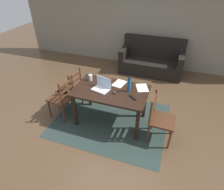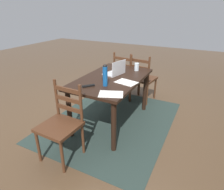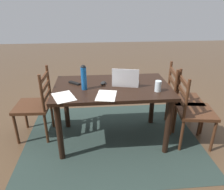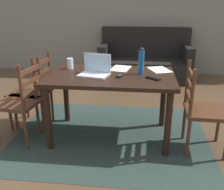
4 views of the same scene
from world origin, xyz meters
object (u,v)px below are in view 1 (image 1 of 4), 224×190
(chair_left_far, at_px, (71,89))
(tv_remote, at_px, (133,97))
(couch, at_px, (151,61))
(chair_right_near, at_px, (160,119))
(dining_table, at_px, (111,95))
(computer_mouse, at_px, (115,92))
(drinking_glass, at_px, (90,78))
(chair_left_near, at_px, (62,98))
(water_bottle, at_px, (129,84))
(laptop, at_px, (102,86))

(chair_left_far, relative_size, tv_remote, 5.59)
(couch, bearing_deg, chair_right_near, -77.47)
(dining_table, relative_size, couch, 0.79)
(chair_left_far, bearing_deg, chair_right_near, -9.54)
(couch, height_order, computer_mouse, couch)
(chair_right_near, relative_size, tv_remote, 5.59)
(drinking_glass, bearing_deg, chair_left_near, -141.75)
(dining_table, bearing_deg, drinking_glass, 157.89)
(chair_right_near, distance_m, drinking_glass, 1.60)
(chair_left_near, xyz_separation_m, chair_left_far, (0.00, 0.34, 0.00))
(chair_left_near, bearing_deg, chair_right_near, 0.21)
(couch, bearing_deg, dining_table, -99.26)
(chair_left_far, relative_size, computer_mouse, 9.50)
(chair_right_near, distance_m, tv_remote, 0.62)
(dining_table, xyz_separation_m, computer_mouse, (0.10, -0.07, 0.12))
(computer_mouse, bearing_deg, tv_remote, 17.07)
(chair_right_near, bearing_deg, water_bottle, 160.02)
(chair_left_far, height_order, drinking_glass, chair_left_far)
(tv_remote, bearing_deg, chair_right_near, -55.80)
(dining_table, height_order, laptop, laptop)
(dining_table, bearing_deg, chair_right_near, -9.66)
(couch, distance_m, computer_mouse, 2.62)
(chair_right_near, height_order, chair_left_far, same)
(laptop, distance_m, computer_mouse, 0.28)
(chair_left_near, height_order, computer_mouse, chair_left_near)
(water_bottle, bearing_deg, laptop, -170.69)
(dining_table, distance_m, chair_left_near, 1.03)
(dining_table, distance_m, laptop, 0.24)
(chair_right_near, bearing_deg, computer_mouse, 173.60)
(couch, height_order, tv_remote, couch)
(drinking_glass, bearing_deg, chair_left_far, -175.10)
(chair_left_near, bearing_deg, dining_table, 10.06)
(dining_table, bearing_deg, computer_mouse, -33.66)
(drinking_glass, xyz_separation_m, tv_remote, (0.97, -0.32, -0.05))
(laptop, height_order, computer_mouse, laptop)
(laptop, height_order, water_bottle, water_bottle)
(couch, xyz_separation_m, drinking_glass, (-0.92, -2.29, 0.48))
(laptop, bearing_deg, dining_table, 3.67)
(dining_table, relative_size, water_bottle, 4.76)
(chair_right_near, relative_size, laptop, 2.62)
(dining_table, xyz_separation_m, chair_right_near, (1.00, -0.17, -0.20))
(chair_left_far, xyz_separation_m, water_bottle, (1.33, -0.09, 0.46))
(laptop, xyz_separation_m, water_bottle, (0.50, 0.08, 0.10))
(chair_left_far, bearing_deg, chair_left_near, -90.00)
(chair_left_near, bearing_deg, laptop, 11.32)
(dining_table, height_order, couch, couch)
(tv_remote, bearing_deg, laptop, 120.61)
(dining_table, bearing_deg, chair_left_near, -169.94)
(dining_table, distance_m, computer_mouse, 0.18)
(computer_mouse, bearing_deg, water_bottle, 55.88)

